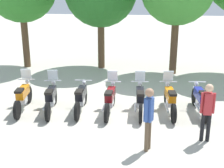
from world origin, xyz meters
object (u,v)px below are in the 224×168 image
motorcycle_5 (170,99)px  motorcycle_6 (200,100)px  motorcycle_4 (140,99)px  motorcycle_2 (81,98)px  person_1 (207,108)px  motorcycle_3 (110,99)px  person_0 (149,114)px  motorcycle_0 (23,96)px  motorcycle_1 (51,97)px

motorcycle_5 → motorcycle_6: bearing=-90.6°
motorcycle_4 → motorcycle_6: (2.06, 0.24, -0.01)m
motorcycle_2 → person_1: size_ratio=1.28×
motorcycle_3 → person_1: person_1 is taller
motorcycle_2 → motorcycle_4: (2.06, 0.13, 0.01)m
person_0 → motorcycle_6: bearing=-100.1°
motorcycle_4 → motorcycle_5: size_ratio=1.00×
motorcycle_6 → motorcycle_2: bearing=89.2°
motorcycle_3 → motorcycle_5: 2.07m
motorcycle_2 → person_1: (4.00, -1.69, 0.50)m
motorcycle_0 → person_0: person_0 is taller
motorcycle_1 → motorcycle_4: same height
motorcycle_3 → motorcycle_6: 3.11m
motorcycle_3 → motorcycle_5: same height
motorcycle_4 → motorcycle_5: (1.03, 0.13, 0.00)m
motorcycle_5 → person_1: 2.20m
motorcycle_5 → motorcycle_6: (1.03, 0.10, -0.01)m
motorcycle_5 → motorcycle_1: bearing=89.5°
motorcycle_3 → motorcycle_6: bearing=-83.5°
motorcycle_2 → motorcycle_0: bearing=91.0°
motorcycle_4 → motorcycle_3: bearing=92.3°
motorcycle_2 → motorcycle_4: motorcycle_4 is taller
motorcycle_3 → motorcycle_6: size_ratio=1.00×
motorcycle_1 → motorcycle_5: size_ratio=0.99×
person_0 → person_1: size_ratio=1.03×
motorcycle_0 → motorcycle_2: bearing=-94.2°
motorcycle_0 → person_0: (4.46, -2.25, 0.52)m
person_0 → person_1: (1.61, 0.72, -0.03)m
person_0 → motorcycle_0: bearing=-4.9°
motorcycle_3 → person_1: size_ratio=1.28×
motorcycle_0 → motorcycle_4: bearing=-94.6°
motorcycle_2 → motorcycle_4: bearing=-89.9°
motorcycle_4 → person_0: 2.61m
motorcycle_1 → person_0: (3.43, -2.25, 0.52)m
motorcycle_2 → motorcycle_3: bearing=-92.8°
motorcycle_1 → person_1: person_1 is taller
motorcycle_4 → person_0: bearing=-176.8°
motorcycle_1 → person_1: bearing=-116.6°
motorcycle_4 → motorcycle_6: bearing=-87.6°
motorcycle_1 → motorcycle_4: 3.11m
motorcycle_3 → person_0: size_ratio=1.25×
motorcycle_1 → motorcycle_6: bearing=-93.9°
motorcycle_0 → person_0: size_ratio=1.24×
motorcycle_5 → motorcycle_6: motorcycle_5 is taller
motorcycle_3 → motorcycle_4: bearing=-83.5°
motorcycle_4 → person_0: person_0 is taller
motorcycle_3 → motorcycle_0: bearing=93.2°
motorcycle_2 → person_0: person_0 is taller
motorcycle_5 → person_1: person_1 is taller
motorcycle_0 → motorcycle_3: 3.11m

